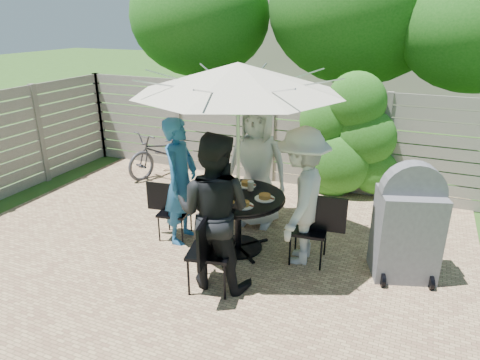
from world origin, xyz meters
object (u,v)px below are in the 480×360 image
at_px(glass_left, 217,191).
at_px(bbq_grill, 407,226).
at_px(chair_back, 259,204).
at_px(person_front, 214,212).
at_px(patio_table, 238,212).
at_px(bicycle, 164,151).
at_px(glass_back, 237,183).
at_px(chair_right, 309,242).
at_px(chair_left, 174,222).
at_px(person_left, 181,182).
at_px(plate_left, 213,190).
at_px(plate_extra, 244,205).
at_px(plate_front, 229,204).
at_px(person_back, 257,166).
at_px(person_right, 301,197).
at_px(plate_right, 265,197).
at_px(umbrella, 238,78).
at_px(glass_front, 239,199).
at_px(coffee_cup, 251,186).
at_px(chair_front, 211,266).
at_px(plate_back, 247,184).
at_px(syrup_jug, 235,188).

bearing_deg(glass_left, bbq_grill, 8.35).
relative_size(chair_back, person_front, 0.47).
relative_size(patio_table, bicycle, 0.75).
bearing_deg(glass_back, chair_right, -9.41).
xyz_separation_m(chair_left, person_left, (0.13, 0.01, 0.64)).
height_order(plate_left, plate_extra, same).
bearing_deg(plate_front, person_front, -85.80).
relative_size(person_back, person_right, 1.05).
bearing_deg(plate_right, chair_left, -175.75).
distance_m(patio_table, plate_front, 0.45).
distance_m(umbrella, glass_front, 1.46).
relative_size(chair_back, glass_front, 6.21).
xyz_separation_m(chair_back, plate_right, (0.43, -0.94, 0.56)).
distance_m(person_right, coffee_cup, 0.76).
xyz_separation_m(umbrella, person_left, (-0.83, -0.06, -1.42)).
distance_m(chair_left, plate_front, 1.18).
bearing_deg(glass_back, plate_right, -24.98).
bearing_deg(plate_left, plate_front, -40.80).
bearing_deg(glass_left, person_right, 9.70).
bearing_deg(patio_table, person_front, -85.80).
bearing_deg(person_right, plate_extra, -65.22).
relative_size(chair_front, glass_left, 7.17).
bearing_deg(patio_table, plate_extra, -54.83).
relative_size(coffee_cup, bicycle, 0.07).
bearing_deg(chair_left, glass_back, 12.29).
bearing_deg(glass_front, plate_back, 103.81).
distance_m(plate_back, glass_front, 0.63).
bearing_deg(syrup_jug, glass_front, -57.76).
relative_size(plate_extra, bicycle, 0.14).
bearing_deg(glass_front, glass_back, 116.20).
distance_m(plate_back, bicycle, 3.16).
height_order(plate_front, syrup_jug, syrup_jug).
bearing_deg(umbrella, bicycle, 139.37).
relative_size(person_front, plate_front, 7.15).
height_order(chair_back, plate_front, chair_back).
relative_size(umbrella, glass_front, 19.61).
distance_m(glass_left, glass_front, 0.40).
distance_m(glass_back, coffee_cup, 0.21).
relative_size(umbrella, coffee_cup, 22.88).
relative_size(chair_front, plate_back, 3.86).
bearing_deg(person_back, glass_front, -84.50).
bearing_deg(person_right, person_back, -135.00).
xyz_separation_m(syrup_jug, coffee_cup, (0.15, 0.18, -0.02)).
bearing_deg(patio_table, chair_right, 4.22).
xyz_separation_m(chair_left, glass_front, (1.08, -0.18, 0.62)).
bearing_deg(plate_right, glass_back, 155.02).
xyz_separation_m(syrup_jug, bicycle, (-2.50, 2.15, -0.42)).
bearing_deg(person_back, chair_back, 90.12).
bearing_deg(plate_left, chair_right, 4.22).
bearing_deg(chair_left, syrup_jug, -1.35).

